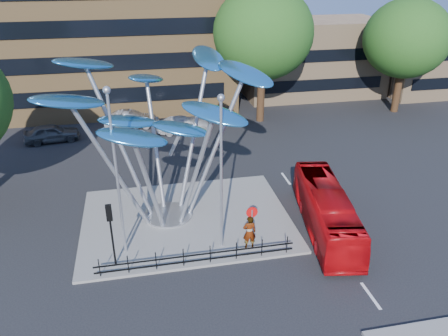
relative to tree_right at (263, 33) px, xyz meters
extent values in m
plane|color=black|center=(-8.00, -22.00, -8.04)|extent=(120.00, 120.00, 0.00)
cube|color=slate|center=(-9.00, -16.00, -7.96)|extent=(12.00, 9.00, 0.15)
cube|color=tan|center=(8.00, 8.00, -4.04)|extent=(15.00, 8.00, 8.00)
cube|color=tan|center=(22.00, 6.00, -4.54)|extent=(12.00, 8.00, 7.00)
cylinder|color=black|center=(0.00, 0.00, -5.18)|extent=(0.70, 0.70, 5.72)
ellipsoid|color=#144513|center=(0.00, 0.00, 0.02)|extent=(8.80, 8.80, 8.10)
cylinder|color=black|center=(14.00, 0.00, -5.51)|extent=(0.70, 0.70, 5.06)
ellipsoid|color=#144513|center=(14.00, 0.00, -0.91)|extent=(8.00, 8.00, 7.36)
cylinder|color=#9EA0A5|center=(-10.00, -15.50, -7.83)|extent=(2.80, 2.80, 0.12)
cylinder|color=#9EA0A5|center=(-11.20, -16.10, -3.99)|extent=(0.24, 0.24, 7.80)
ellipsoid|color=#2D80C3|center=(-14.40, -17.10, -0.09)|extent=(3.92, 2.95, 1.39)
cylinder|color=#9EA0A5|center=(-10.40, -16.50, -4.69)|extent=(0.24, 0.24, 6.40)
ellipsoid|color=#2D80C3|center=(-11.60, -18.70, -1.49)|extent=(3.47, 1.78, 1.31)
cylinder|color=#9EA0A5|center=(-9.40, -16.30, -4.39)|extent=(0.24, 0.24, 7.00)
ellipsoid|color=#2D80C3|center=(-7.60, -17.90, -0.89)|extent=(3.81, 3.11, 1.36)
cylinder|color=#9EA0A5|center=(-8.80, -15.50, -3.79)|extent=(0.24, 0.24, 8.20)
ellipsoid|color=#2D80C3|center=(-5.40, -15.10, 0.31)|extent=(3.52, 4.06, 1.44)
cylinder|color=#9EA0A5|center=(-9.20, -14.60, -3.59)|extent=(0.24, 0.24, 8.60)
ellipsoid|color=#2D80C3|center=(-7.00, -12.60, 0.71)|extent=(2.21, 3.79, 1.39)
cylinder|color=#9EA0A5|center=(-10.20, -14.50, -4.19)|extent=(0.24, 0.24, 7.40)
ellipsoid|color=#2D80C3|center=(-10.60, -11.90, -0.49)|extent=(3.02, 3.71, 1.34)
cylinder|color=#9EA0A5|center=(-11.00, -15.10, -3.49)|extent=(0.24, 0.24, 8.80)
ellipsoid|color=#2D80C3|center=(-13.80, -13.70, 0.91)|extent=(3.88, 3.60, 1.42)
ellipsoid|color=#2D80C3|center=(-11.80, -15.30, -1.89)|extent=(3.40, 1.96, 1.13)
ellipsoid|color=#2D80C3|center=(-9.10, -15.90, -2.29)|extent=(3.39, 2.16, 1.11)
cylinder|color=#9EA0A5|center=(-12.50, -18.50, -3.64)|extent=(0.14, 0.14, 8.50)
sphere|color=#9EA0A5|center=(-12.50, -18.50, 0.73)|extent=(0.36, 0.36, 0.36)
cylinder|color=#9EA0A5|center=(-7.50, -19.00, -3.89)|extent=(0.14, 0.14, 8.00)
sphere|color=#9EA0A5|center=(-7.50, -19.00, 0.23)|extent=(0.36, 0.36, 0.36)
cylinder|color=black|center=(-13.00, -19.50, -6.29)|extent=(0.10, 0.10, 3.20)
cube|color=black|center=(-13.00, -19.50, -4.89)|extent=(0.28, 0.18, 0.85)
sphere|color=#FF0C0C|center=(-13.00, -19.50, -4.61)|extent=(0.18, 0.18, 0.18)
cylinder|color=#9EA0A5|center=(-6.00, -19.50, -6.74)|extent=(0.08, 0.08, 2.30)
cylinder|color=red|center=(-6.00, -19.47, -5.74)|extent=(0.60, 0.04, 0.60)
cube|color=white|center=(-6.00, -19.45, -5.74)|extent=(0.42, 0.03, 0.10)
cylinder|color=black|center=(-13.70, -20.30, -7.39)|extent=(0.05, 0.05, 1.00)
cylinder|color=black|center=(-12.36, -20.30, -7.39)|extent=(0.05, 0.05, 1.00)
cylinder|color=black|center=(-11.01, -20.30, -7.39)|extent=(0.05, 0.05, 1.00)
cylinder|color=black|center=(-9.67, -20.30, -7.39)|extent=(0.05, 0.05, 1.00)
cylinder|color=black|center=(-8.33, -20.30, -7.39)|extent=(0.05, 0.05, 1.00)
cylinder|color=black|center=(-6.99, -20.30, -7.39)|extent=(0.05, 0.05, 1.00)
cylinder|color=black|center=(-5.64, -20.30, -7.39)|extent=(0.05, 0.05, 1.00)
cylinder|color=black|center=(-4.30, -20.30, -7.39)|extent=(0.05, 0.05, 1.00)
cube|color=black|center=(-9.00, -20.30, -7.34)|extent=(10.00, 0.06, 0.06)
cube|color=black|center=(-9.00, -20.30, -7.69)|extent=(10.00, 0.06, 0.06)
imported|color=#B4080D|center=(-1.40, -18.40, -6.80)|extent=(3.58, 9.14, 2.48)
imported|color=gray|center=(-6.11, -19.50, -6.92)|extent=(0.72, 0.48, 1.93)
imported|color=#44474C|center=(-18.51, -1.54, -7.29)|extent=(4.63, 2.43, 1.50)
imported|color=#B2B5BA|center=(-11.97, 0.58, -7.27)|extent=(4.72, 1.88, 1.53)
imported|color=silver|center=(-7.47, -1.46, -7.34)|extent=(4.92, 2.26, 1.39)
camera|label=1|loc=(-11.19, -37.80, 5.98)|focal=35.00mm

